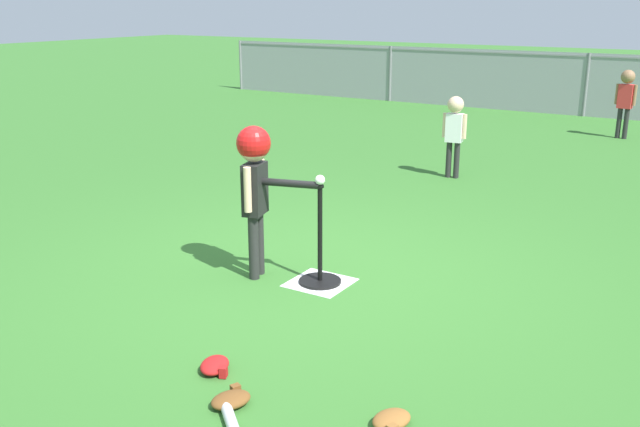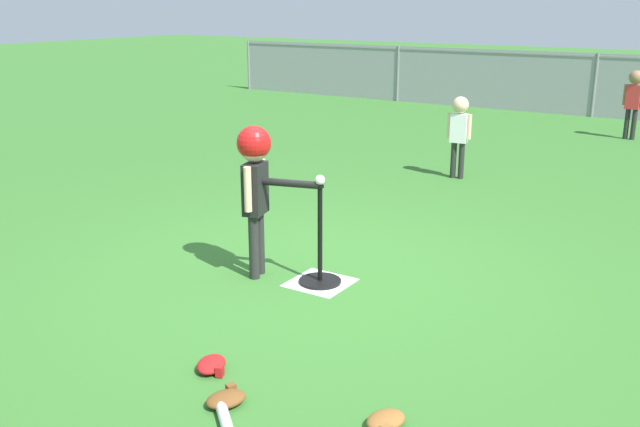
% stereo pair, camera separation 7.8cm
% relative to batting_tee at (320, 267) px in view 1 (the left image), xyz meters
% --- Properties ---
extents(ground_plane, '(60.00, 60.00, 0.00)m').
position_rel_batting_tee_xyz_m(ground_plane, '(-0.12, 0.08, -0.13)').
color(ground_plane, '#336B28').
extents(home_plate, '(0.44, 0.44, 0.01)m').
position_rel_batting_tee_xyz_m(home_plate, '(-0.00, 0.00, -0.13)').
color(home_plate, white).
rests_on(home_plate, ground_plane).
extents(batting_tee, '(0.32, 0.32, 0.77)m').
position_rel_batting_tee_xyz_m(batting_tee, '(0.00, 0.00, 0.00)').
color(batting_tee, black).
rests_on(batting_tee, ground_plane).
extents(baseball_on_tee, '(0.07, 0.07, 0.07)m').
position_rel_batting_tee_xyz_m(baseball_on_tee, '(0.00, 0.00, 0.68)').
color(baseball_on_tee, white).
rests_on(baseball_on_tee, batting_tee).
extents(batter_child, '(0.63, 0.33, 1.18)m').
position_rel_batting_tee_xyz_m(batter_child, '(-0.48, -0.13, 0.71)').
color(batter_child, '#262626').
rests_on(batter_child, ground_plane).
extents(fielder_deep_left, '(0.31, 0.21, 1.05)m').
position_rel_batting_tee_xyz_m(fielder_deep_left, '(0.87, 7.49, 0.55)').
color(fielder_deep_left, '#262626').
rests_on(fielder_deep_left, ground_plane).
extents(fielder_deep_right, '(0.29, 0.19, 0.98)m').
position_rel_batting_tee_xyz_m(fielder_deep_right, '(-0.41, 3.69, 0.50)').
color(fielder_deep_right, '#262626').
rests_on(fielder_deep_right, ground_plane).
extents(spare_bat_silver, '(0.58, 0.52, 0.06)m').
position_rel_batting_tee_xyz_m(spare_bat_silver, '(0.65, -1.87, -0.10)').
color(spare_bat_silver, silver).
rests_on(spare_bat_silver, ground_plane).
extents(glove_by_plate, '(0.24, 0.26, 0.07)m').
position_rel_batting_tee_xyz_m(glove_by_plate, '(0.19, -1.45, -0.09)').
color(glove_by_plate, '#B21919').
rests_on(glove_by_plate, ground_plane).
extents(glove_near_bats, '(0.23, 0.27, 0.07)m').
position_rel_batting_tee_xyz_m(glove_near_bats, '(0.50, -1.69, -0.09)').
color(glove_near_bats, brown).
rests_on(glove_near_bats, ground_plane).
extents(glove_tossed_aside, '(0.22, 0.26, 0.07)m').
position_rel_batting_tee_xyz_m(glove_tossed_aside, '(1.30, -1.42, -0.09)').
color(glove_tossed_aside, brown).
rests_on(glove_tossed_aside, ground_plane).
extents(outfield_fence, '(16.06, 0.06, 1.15)m').
position_rel_batting_tee_xyz_m(outfield_fence, '(-0.12, 9.47, 0.49)').
color(outfield_fence, slate).
rests_on(outfield_fence, ground_plane).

